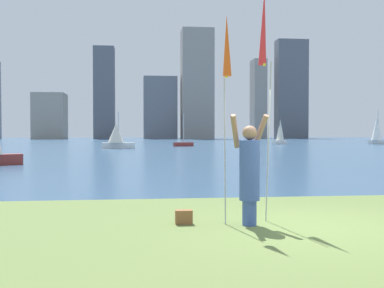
% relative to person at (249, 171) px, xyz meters
% --- Properties ---
extents(ground, '(120.00, 138.00, 0.12)m').
position_rel_person_xyz_m(ground, '(1.08, 50.66, -1.06)').
color(ground, '#5B7038').
extents(person, '(0.75, 0.55, 2.04)m').
position_rel_person_xyz_m(person, '(0.00, 0.00, 0.00)').
color(person, '#3F59A5').
rests_on(person, ground).
extents(kite_flag_left, '(0.16, 0.38, 3.85)m').
position_rel_person_xyz_m(kite_flag_left, '(-0.42, 0.05, 2.18)').
color(kite_flag_left, '#B2B2B7').
rests_on(kite_flag_left, ground).
extents(kite_flag_right, '(0.16, 0.72, 4.51)m').
position_rel_person_xyz_m(kite_flag_right, '(0.42, 0.59, 2.66)').
color(kite_flag_right, '#B2B2B7').
rests_on(kite_flag_right, ground).
extents(bag, '(0.32, 0.18, 0.26)m').
position_rel_person_xyz_m(bag, '(-1.18, 0.26, -0.87)').
color(bag, brown).
rests_on(bag, ground).
extents(sailboat_0, '(2.16, 1.83, 4.76)m').
position_rel_person_xyz_m(sailboat_0, '(16.50, 51.75, 0.50)').
color(sailboat_0, white).
rests_on(sailboat_0, ground).
extents(sailboat_1, '(3.24, 1.73, 3.63)m').
position_rel_person_xyz_m(sailboat_1, '(-4.07, 38.56, 0.22)').
color(sailboat_1, white).
rests_on(sailboat_1, ground).
extents(sailboat_5, '(1.80, 2.78, 4.51)m').
position_rel_person_xyz_m(sailboat_5, '(29.36, 50.80, 0.82)').
color(sailboat_5, silver).
rests_on(sailboat_5, ground).
extents(sailboat_8, '(2.35, 1.42, 3.69)m').
position_rel_person_xyz_m(sailboat_8, '(3.14, 44.78, -0.72)').
color(sailboat_8, maroon).
rests_on(sailboat_8, ground).
extents(skyline_tower_1, '(6.83, 7.49, 10.07)m').
position_rel_person_xyz_m(skyline_tower_1, '(-21.34, 99.87, 4.03)').
color(skyline_tower_1, gray).
rests_on(skyline_tower_1, ground).
extents(skyline_tower_2, '(4.60, 4.63, 20.57)m').
position_rel_person_xyz_m(skyline_tower_2, '(-9.41, 100.11, 9.28)').
color(skyline_tower_2, '#565B66').
rests_on(skyline_tower_2, ground).
extents(skyline_tower_3, '(7.46, 6.19, 13.93)m').
position_rel_person_xyz_m(skyline_tower_3, '(3.11, 99.62, 5.96)').
color(skyline_tower_3, slate).
rests_on(skyline_tower_3, ground).
extents(skyline_tower_4, '(7.05, 5.90, 24.46)m').
position_rel_person_xyz_m(skyline_tower_4, '(11.36, 97.65, 11.23)').
color(skyline_tower_4, gray).
rests_on(skyline_tower_4, ground).
extents(skyline_tower_5, '(3.00, 4.94, 18.48)m').
position_rel_person_xyz_m(skyline_tower_5, '(26.34, 100.93, 8.24)').
color(skyline_tower_5, gray).
rests_on(skyline_tower_5, ground).
extents(skyline_tower_6, '(7.30, 3.65, 23.25)m').
position_rel_person_xyz_m(skyline_tower_6, '(34.30, 100.85, 10.62)').
color(skyline_tower_6, '#565B66').
rests_on(skyline_tower_6, ground).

